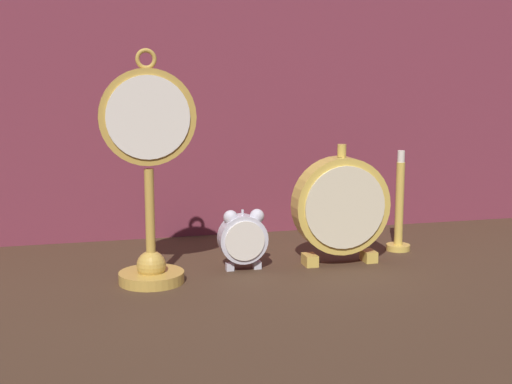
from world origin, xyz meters
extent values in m
plane|color=#422D1E|center=(0.00, 0.00, 0.00)|extent=(4.00, 4.00, 0.00)
cube|color=brown|center=(0.00, 0.33, 0.29)|extent=(1.72, 0.01, 0.58)
cylinder|color=gold|center=(-0.17, 0.04, 0.01)|extent=(0.10, 0.10, 0.02)
sphere|color=gold|center=(-0.17, 0.04, 0.03)|extent=(0.04, 0.04, 0.04)
cylinder|color=gold|center=(-0.17, 0.04, 0.09)|extent=(0.01, 0.01, 0.15)
cylinder|color=gold|center=(-0.17, 0.04, 0.24)|extent=(0.14, 0.02, 0.14)
cylinder|color=silver|center=(-0.17, 0.03, 0.24)|extent=(0.12, 0.00, 0.12)
torus|color=gold|center=(-0.17, 0.04, 0.32)|extent=(0.03, 0.01, 0.03)
cube|color=silver|center=(-0.04, 0.07, 0.01)|extent=(0.01, 0.01, 0.01)
cube|color=silver|center=(0.00, 0.07, 0.01)|extent=(0.01, 0.01, 0.01)
cylinder|color=silver|center=(-0.02, 0.07, 0.05)|extent=(0.08, 0.03, 0.08)
cylinder|color=silver|center=(-0.02, 0.06, 0.05)|extent=(0.06, 0.00, 0.06)
sphere|color=silver|center=(-0.04, 0.07, 0.08)|extent=(0.02, 0.02, 0.02)
sphere|color=silver|center=(0.00, 0.07, 0.08)|extent=(0.02, 0.02, 0.02)
cylinder|color=silver|center=(-0.02, 0.07, 0.09)|extent=(0.00, 0.00, 0.01)
cube|color=gold|center=(0.09, 0.07, 0.01)|extent=(0.02, 0.03, 0.02)
cube|color=gold|center=(0.19, 0.07, 0.01)|extent=(0.02, 0.03, 0.02)
cylinder|color=gold|center=(0.14, 0.07, 0.10)|extent=(0.16, 0.04, 0.16)
cylinder|color=beige|center=(0.14, 0.05, 0.10)|extent=(0.13, 0.00, 0.13)
cylinder|color=gold|center=(0.14, 0.07, 0.18)|extent=(0.01, 0.01, 0.02)
cylinder|color=gold|center=(0.27, 0.13, 0.01)|extent=(0.04, 0.04, 0.01)
cylinder|color=gold|center=(0.27, 0.13, 0.08)|extent=(0.01, 0.01, 0.14)
cylinder|color=silver|center=(0.27, 0.13, 0.16)|extent=(0.01, 0.01, 0.02)
camera|label=1|loc=(-0.27, -0.98, 0.31)|focal=50.00mm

